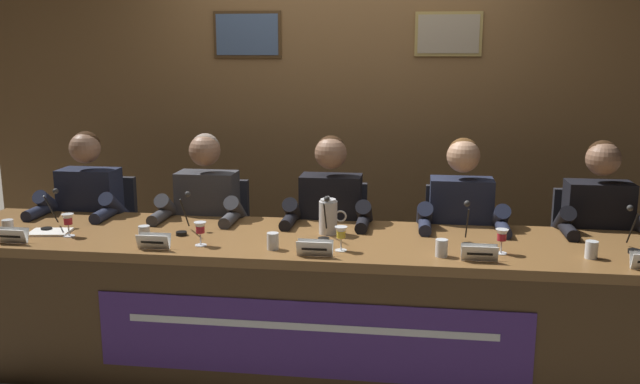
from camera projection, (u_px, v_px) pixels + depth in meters
name	position (u px, v px, depth m)	size (l,w,h in m)	color
ground_plane	(320.00, 368.00, 3.76)	(12.00, 12.00, 0.00)	gray
wall_back_panelled	(346.00, 111.00, 4.80)	(5.32, 0.14, 2.60)	brown
conference_table	(317.00, 285.00, 3.54)	(4.12, 0.83, 0.75)	brown
chair_far_left	(102.00, 249.00, 4.45)	(0.44, 0.44, 0.91)	black
panelist_far_left	(85.00, 216.00, 4.20)	(0.51, 0.48, 1.24)	black
nameplate_far_left	(12.00, 236.00, 3.50)	(0.16, 0.06, 0.08)	white
juice_glass_far_left	(68.00, 221.00, 3.62)	(0.06, 0.06, 0.12)	white
water_cup_far_left	(8.00, 228.00, 3.65)	(0.06, 0.06, 0.08)	silver
microphone_far_left	(50.00, 216.00, 3.76)	(0.06, 0.17, 0.22)	black
chair_left	(215.00, 254.00, 4.35)	(0.44, 0.44, 0.91)	black
panelist_left	(204.00, 220.00, 4.09)	(0.51, 0.48, 1.24)	black
nameplate_left	(154.00, 241.00, 3.39)	(0.17, 0.06, 0.08)	white
juice_glass_left	(200.00, 229.00, 3.45)	(0.06, 0.06, 0.12)	white
water_cup_left	(144.00, 235.00, 3.53)	(0.06, 0.06, 0.08)	silver
microphone_left	(184.00, 220.00, 3.68)	(0.06, 0.17, 0.22)	black
chair_center	(333.00, 259.00, 4.24)	(0.44, 0.44, 0.91)	black
panelist_center	(329.00, 224.00, 3.99)	(0.51, 0.48, 1.24)	black
nameplate_center	(315.00, 248.00, 3.28)	(0.18, 0.06, 0.08)	white
juice_glass_center	(341.00, 234.00, 3.36)	(0.06, 0.06, 0.12)	white
water_cup_center	(273.00, 242.00, 3.39)	(0.06, 0.06, 0.08)	silver
microphone_center	(325.00, 226.00, 3.56)	(0.06, 0.17, 0.22)	black
chair_right	(457.00, 264.00, 4.14)	(0.44, 0.44, 0.91)	black
panelist_right	(461.00, 229.00, 3.89)	(0.51, 0.48, 1.24)	black
nameplate_right	(479.00, 253.00, 3.20)	(0.17, 0.06, 0.08)	white
juice_glass_right	(502.00, 237.00, 3.31)	(0.06, 0.06, 0.12)	white
water_cup_right	(441.00, 249.00, 3.28)	(0.06, 0.06, 0.08)	silver
microphone_right	(467.00, 231.00, 3.46)	(0.06, 0.17, 0.22)	black
chair_far_right	(587.00, 270.00, 4.04)	(0.44, 0.44, 0.91)	black
panelist_far_right	(600.00, 234.00, 3.79)	(0.51, 0.48, 1.24)	black
water_cup_far_right	(591.00, 251.00, 3.25)	(0.06, 0.06, 0.08)	silver
microphone_far_right	(633.00, 237.00, 3.36)	(0.06, 0.17, 0.22)	black
water_pitcher_central	(328.00, 217.00, 3.67)	(0.15, 0.10, 0.21)	silver
document_stack_far_left	(50.00, 232.00, 3.69)	(0.23, 0.18, 0.01)	white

